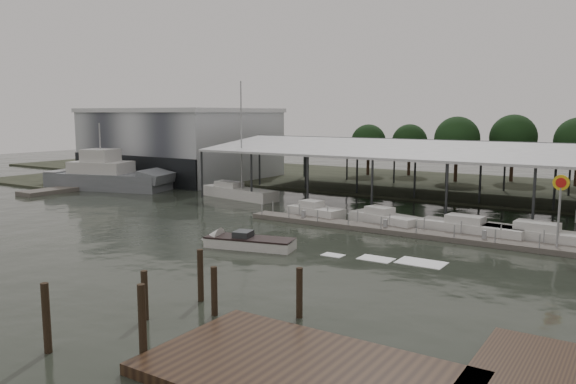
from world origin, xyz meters
The scene contains 17 objects.
ground centered at (0.00, 0.00, 0.00)m, with size 200.00×200.00×0.00m, color #262C24.
land_strip_far centered at (0.00, 42.00, 0.10)m, with size 140.00×30.00×0.30m.
land_strip_west centered at (-40.00, 30.00, 0.10)m, with size 20.00×40.00×0.30m.
storage_warehouse centered at (-28.00, 29.94, 5.29)m, with size 24.50×20.50×10.50m.
covered_boat_shed centered at (17.00, 28.00, 6.13)m, with size 58.24×24.00×6.96m.
trawler_dock centered at (-30.00, 14.00, 0.25)m, with size 3.00×18.00×0.50m.
floating_dock centered at (15.00, 10.00, 0.20)m, with size 28.00×2.00×1.40m.
shell_fuel_sign centered at (27.00, 9.99, 3.93)m, with size 1.10×0.18×5.55m.
boardwalk_platform centered at (24.55, -15.27, 0.20)m, with size 15.00×12.00×0.50m.
grey_trawler centered at (-26.73, 15.01, 1.58)m, with size 17.33×9.46×8.84m.
white_sailboat centered at (-7.94, 18.09, 0.65)m, with size 10.85×4.31×13.58m.
speedboat_underway centered at (7.42, -0.91, 0.39)m, with size 18.02×6.08×2.00m.
moored_cruiser_0 centered at (6.02, 12.11, 0.61)m, with size 5.71×3.10×1.70m.
moored_cruiser_1 centered at (12.89, 12.28, 0.61)m, with size 6.77×3.76×1.70m.
moored_cruiser_2 centered at (20.37, 12.16, 0.61)m, with size 8.45×2.85×1.70m.
moored_cruiser_3 centered at (25.71, 12.32, 0.61)m, with size 9.11×2.96×1.70m.
mooring_pilings centered at (14.37, -14.83, 1.06)m, with size 6.87×9.37×3.74m.
Camera 1 is at (32.22, -32.76, 9.78)m, focal length 35.00 mm.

